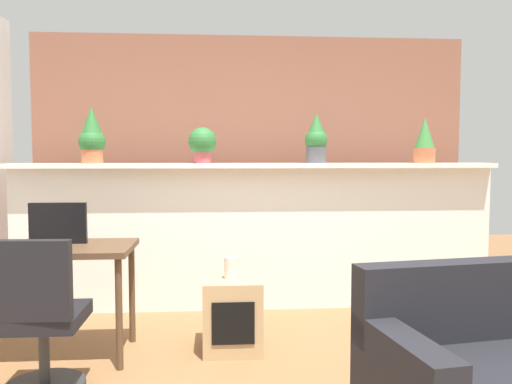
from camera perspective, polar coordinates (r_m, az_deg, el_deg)
divider_wall at (r=4.62m, az=0.02°, el=-5.05°), size 4.17×0.16×1.24m
plant_shelf at (r=4.52m, az=0.06°, el=2.91°), size 4.17×0.32×0.04m
brick_wall_behind at (r=5.16m, az=-0.48°, el=2.92°), size 4.17×0.10×2.50m
potted_plant_0 at (r=4.60m, az=-17.47°, el=5.81°), size 0.22×0.22×0.47m
potted_plant_1 at (r=4.50m, az=-5.87°, el=5.28°), size 0.24×0.24×0.31m
potted_plant_2 at (r=4.63m, az=6.58°, el=5.77°), size 0.20×0.20×0.43m
potted_plant_3 at (r=4.84m, az=17.91°, el=5.30°), size 0.19×0.19×0.40m
desk at (r=3.74m, az=-21.71°, el=-6.75°), size 1.10×0.60×0.75m
tv_monitor at (r=3.77m, az=-20.79°, el=-3.20°), size 0.38×0.04×0.28m
office_chair at (r=3.17m, az=-22.55°, el=-13.84°), size 0.45×0.46×0.91m
side_cube_shelf at (r=3.70m, az=-2.60°, el=-13.20°), size 0.40×0.41×0.50m
vase_on_shelf at (r=3.62m, az=-2.72°, el=-8.27°), size 0.10×0.10×0.15m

